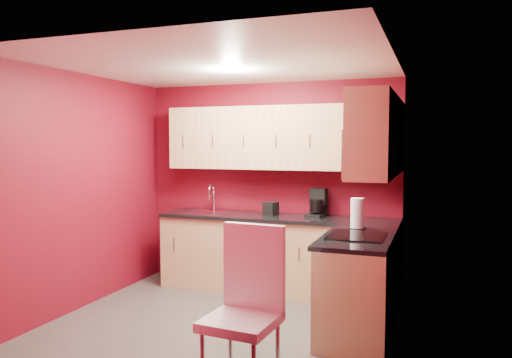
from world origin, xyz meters
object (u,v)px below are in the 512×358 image
Objects in this scene: microwave at (371,154)px; paper_towel at (357,214)px; coffee_maker at (316,203)px; napkin_holder at (271,209)px; dining_chair at (241,312)px; sink at (208,209)px.

microwave is 0.75m from paper_towel.
coffee_maker is 0.54m from napkin_holder.
paper_towel is at bearing 78.67° from dining_chair.
microwave is 2.48× the size of paper_towel.
sink reaches higher than napkin_holder.
coffee_maker is at bearing 124.21° from microwave.
paper_towel is (1.11, -0.61, 0.08)m from napkin_holder.
microwave reaches higher than dining_chair.
sink is at bearing 124.90° from dining_chair.
sink reaches higher than coffee_maker.
microwave is at bearing 68.31° from dining_chair.
dining_chair is (0.59, -2.43, -0.40)m from napkin_holder.
microwave is at bearing -25.60° from sink.
coffee_maker is 0.90m from paper_towel.
coffee_maker is 2.10× the size of napkin_holder.
paper_towel is 1.95m from dining_chair.
dining_chair is at bearing -106.01° from paper_towel.
sink is at bearing -178.26° from napkin_holder.
napkin_holder is at bearing -159.71° from coffee_maker.
microwave reaches higher than coffee_maker.
paper_towel is 0.26× the size of dining_chair.
sink is at bearing 154.40° from microwave.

